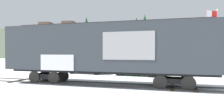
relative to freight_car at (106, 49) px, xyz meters
name	(u,v)px	position (x,y,z in m)	size (l,w,h in m)	color
ground_plane	(125,86)	(1.40, 0.00, -2.63)	(260.00, 260.00, 0.00)	silver
track	(107,84)	(0.10, 0.00, -2.59)	(60.00, 4.78, 0.08)	#4C4742
freight_car	(106,49)	(0.00, 0.00, 0.00)	(15.30, 3.84, 4.57)	#33383D
flagpole	(214,30)	(9.77, 11.12, 2.30)	(1.42, 1.06, 7.32)	silver
hillside	(155,44)	(1.37, 70.98, 2.95)	(144.98, 40.74, 15.09)	slate
parked_car_silver	(87,66)	(-4.09, 7.09, -1.81)	(4.52, 2.43, 1.62)	#B7BABF
parked_car_green	(136,68)	(1.43, 6.42, -1.82)	(5.03, 2.59, 1.54)	#1E5933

